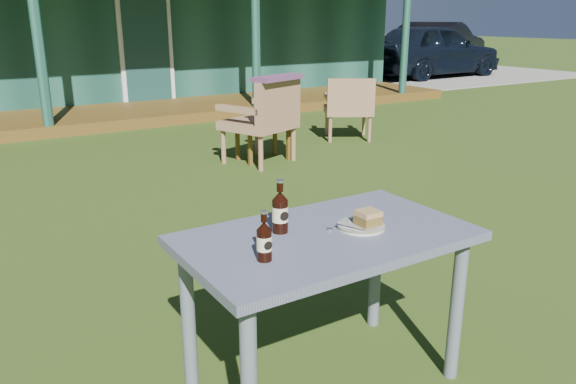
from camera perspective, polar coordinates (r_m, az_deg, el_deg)
ground at (r=3.91m, az=-10.31°, el=-6.69°), size 80.00×80.00×0.00m
gravel_strip at (r=16.78m, az=12.76°, el=11.57°), size 9.00×6.00×0.02m
car_near at (r=16.17m, az=14.42°, el=13.78°), size 4.28×1.85×1.44m
car_far at (r=18.82m, az=15.01°, el=14.16°), size 4.63×2.94×1.44m
cafe_table at (r=2.37m, az=3.91°, el=-6.49°), size 1.20×0.70×0.72m
plate at (r=2.40m, az=7.43°, el=-3.43°), size 0.20×0.20×0.01m
cake_slice at (r=2.39m, az=8.13°, el=-2.59°), size 0.09×0.09×0.06m
fork at (r=2.35m, az=6.37°, el=-3.63°), size 0.06×0.13×0.00m
cola_bottle_near at (r=2.30m, az=-0.81°, el=-1.99°), size 0.07×0.07×0.23m
cola_bottle_far at (r=2.05m, az=-2.43°, el=-4.97°), size 0.06×0.06×0.19m
bottle_cap at (r=2.36m, az=4.25°, el=-3.80°), size 0.03×0.03×0.01m
armchair_left at (r=6.24m, az=-2.38°, el=7.65°), size 0.88×0.85×0.94m
armchair_right at (r=7.54m, az=6.22°, el=8.78°), size 0.82×0.81×0.83m
floral_throw at (r=6.06m, az=-1.02°, el=11.53°), size 0.69×0.43×0.05m
side_table at (r=6.42m, az=-2.57°, el=6.26°), size 0.60×0.40×0.40m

